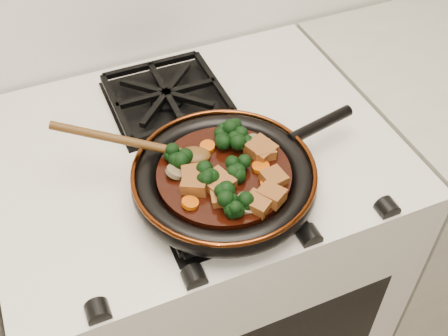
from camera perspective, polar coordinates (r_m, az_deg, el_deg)
name	(u,v)px	position (r m, az deg, el deg)	size (l,w,h in m)	color
stove	(199,276)	(1.42, -2.57, -10.92)	(0.76, 0.60, 0.90)	silver
burner_grate_front	(219,192)	(0.97, -0.47, -2.40)	(0.23, 0.23, 0.03)	black
burner_grate_back	(167,97)	(1.16, -5.84, 7.21)	(0.23, 0.23, 0.03)	black
skillet	(225,178)	(0.95, 0.12, -1.03)	(0.44, 0.31, 0.05)	black
braising_sauce	(224,177)	(0.94, 0.00, -0.88)	(0.23, 0.23, 0.02)	black
tofu_cube_0	(274,179)	(0.92, 5.07, -1.07)	(0.04, 0.04, 0.02)	brown
tofu_cube_1	(262,151)	(0.96, 3.93, 1.72)	(0.04, 0.04, 0.02)	brown
tofu_cube_2	(271,195)	(0.89, 4.83, -2.77)	(0.04, 0.03, 0.02)	brown
tofu_cube_3	(222,197)	(0.89, -0.18, -2.95)	(0.04, 0.03, 0.02)	brown
tofu_cube_4	(258,204)	(0.88, 3.46, -3.64)	(0.04, 0.03, 0.02)	brown
tofu_cube_5	(195,184)	(0.91, -2.95, -1.64)	(0.04, 0.04, 0.02)	brown
tofu_cube_6	(195,176)	(0.92, -3.00, -0.78)	(0.04, 0.04, 0.02)	brown
tofu_cube_7	(261,150)	(0.96, 3.77, 1.83)	(0.04, 0.04, 0.02)	brown
tofu_cube_8	(218,184)	(0.91, -0.59, -1.61)	(0.04, 0.05, 0.02)	brown
broccoli_floret_0	(177,157)	(0.95, -4.79, 1.16)	(0.06, 0.06, 0.05)	black
broccoli_floret_1	(232,130)	(0.99, 0.82, 3.91)	(0.06, 0.06, 0.06)	black
broccoli_floret_2	(240,171)	(0.93, 1.59, -0.27)	(0.06, 0.06, 0.05)	black
broccoli_floret_3	(210,175)	(0.92, -1.46, -0.68)	(0.06, 0.06, 0.06)	black
broccoli_floret_4	(238,206)	(0.88, 1.46, -3.86)	(0.05, 0.05, 0.05)	black
broccoli_floret_5	(226,139)	(0.98, 0.18, 2.96)	(0.06, 0.06, 0.05)	black
broccoli_floret_6	(241,141)	(0.98, 1.70, 2.79)	(0.06, 0.06, 0.05)	black
broccoli_floret_7	(227,199)	(0.88, 0.30, -3.15)	(0.06, 0.06, 0.05)	black
carrot_coin_0	(269,148)	(0.97, 4.55, 1.99)	(0.03, 0.03, 0.01)	#BB4805
carrot_coin_1	(255,204)	(0.89, 3.13, -3.63)	(0.03, 0.03, 0.01)	#BB4805
carrot_coin_2	(190,203)	(0.89, -3.46, -3.56)	(0.03, 0.03, 0.01)	#BB4805
carrot_coin_3	(270,182)	(0.92, 4.70, -1.45)	(0.03, 0.03, 0.01)	#BB4805
carrot_coin_4	(208,146)	(0.97, -1.68, 2.20)	(0.03, 0.03, 0.01)	#BB4805
carrot_coin_5	(261,167)	(0.94, 3.75, 0.13)	(0.03, 0.03, 0.01)	#BB4805
mushroom_slice_0	(175,172)	(0.93, -4.98, -0.40)	(0.03, 0.03, 0.01)	#776445
mushroom_slice_1	(250,142)	(0.98, 2.63, 2.69)	(0.03, 0.03, 0.01)	#776445
mushroom_slice_2	(253,143)	(0.98, 2.93, 2.54)	(0.03, 0.03, 0.01)	#776445
mushroom_slice_3	(247,203)	(0.88, 2.34, -3.58)	(0.04, 0.04, 0.01)	#776445
wooden_spoon	(154,147)	(0.96, -7.15, 2.16)	(0.15, 0.09, 0.24)	#4F2F10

